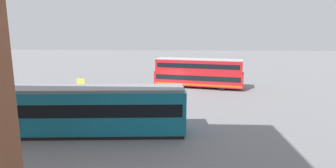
# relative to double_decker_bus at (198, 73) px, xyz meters

# --- Properties ---
(ground_plane) EXTENTS (160.00, 160.00, 0.00)m
(ground_plane) POSITION_rel_double_decker_bus_xyz_m (3.48, 1.98, -1.97)
(ground_plane) COLOR gray
(double_decker_bus) EXTENTS (11.94, 4.99, 3.84)m
(double_decker_bus) POSITION_rel_double_decker_bus_xyz_m (0.00, 0.00, 0.00)
(double_decker_bus) COLOR red
(double_decker_bus) RESTS_ON ground
(tram_yellow) EXTENTS (13.24, 3.76, 3.46)m
(tram_yellow) POSITION_rel_double_decker_bus_xyz_m (8.18, 17.61, -0.17)
(tram_yellow) COLOR teal
(tram_yellow) RESTS_ON ground
(pedestrian_near_railing) EXTENTS (0.36, 0.35, 1.62)m
(pedestrian_near_railing) POSITION_rel_double_decker_bus_xyz_m (8.82, 8.12, -1.04)
(pedestrian_near_railing) COLOR black
(pedestrian_near_railing) RESTS_ON ground
(pedestrian_crossing) EXTENTS (0.41, 0.41, 1.59)m
(pedestrian_crossing) POSITION_rel_double_decker_bus_xyz_m (2.68, 9.25, -1.06)
(pedestrian_crossing) COLOR black
(pedestrian_crossing) RESTS_ON ground
(pedestrian_railing) EXTENTS (9.15, 0.37, 1.08)m
(pedestrian_railing) POSITION_rel_double_decker_bus_xyz_m (7.27, 7.15, -1.22)
(pedestrian_railing) COLOR gray
(pedestrian_railing) RESTS_ON ground
(info_sign) EXTENTS (1.06, 0.33, 2.42)m
(info_sign) POSITION_rel_double_decker_bus_xyz_m (13.15, 7.29, -0.29)
(info_sign) COLOR slate
(info_sign) RESTS_ON ground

